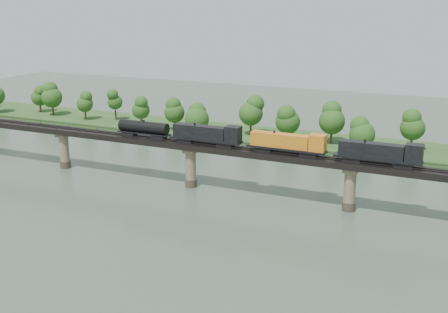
% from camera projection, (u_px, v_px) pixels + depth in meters
% --- Properties ---
extents(ground, '(400.00, 400.00, 0.00)m').
position_uv_depth(ground, '(123.00, 229.00, 115.92)').
color(ground, '#364538').
rests_on(ground, ground).
extents(far_bank, '(300.00, 24.00, 1.60)m').
position_uv_depth(far_bank, '(267.00, 137.00, 190.13)').
color(far_bank, '#25461C').
rests_on(far_bank, ground).
extents(bridge, '(236.00, 30.00, 11.50)m').
position_uv_depth(bridge, '(191.00, 166.00, 140.72)').
color(bridge, '#473A2D').
rests_on(bridge, ground).
extents(bridge_superstructure, '(220.00, 4.90, 0.75)m').
position_uv_depth(bridge_superstructure, '(190.00, 142.00, 139.01)').
color(bridge_superstructure, black).
rests_on(bridge_superstructure, bridge).
extents(far_treeline, '(289.06, 17.54, 13.60)m').
position_uv_depth(far_treeline, '(240.00, 114.00, 187.34)').
color(far_treeline, '#382619').
rests_on(far_treeline, far_bank).
extents(freight_train, '(75.74, 2.95, 5.21)m').
position_uv_depth(freight_train, '(259.00, 140.00, 131.14)').
color(freight_train, black).
rests_on(freight_train, bridge).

